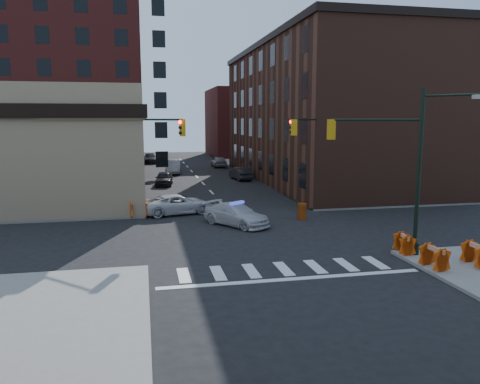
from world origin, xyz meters
name	(u,v)px	position (x,y,z in m)	size (l,w,h in m)	color
ground	(250,233)	(0.00, 0.00, 0.00)	(140.00, 140.00, 0.00)	black
sidewalk_ne	(360,168)	(23.00, 32.75, 0.07)	(34.00, 54.50, 0.15)	gray
bank_building	(11,145)	(-17.00, 16.50, 4.50)	(22.00, 22.00, 9.00)	#8D7B5C
apartment_block	(43,78)	(-18.50, 40.00, 12.00)	(25.00, 25.00, 24.00)	maroon
commercial_row_ne	(320,116)	(13.00, 22.50, 7.00)	(14.00, 34.00, 14.00)	#4A291D
filler_nw	(85,112)	(-16.00, 62.00, 8.00)	(20.00, 18.00, 16.00)	brown
filler_ne	(254,123)	(14.00, 58.00, 6.00)	(16.00, 16.00, 12.00)	maroon
signal_pole_se	(396,162)	(6.04, -5.52, 4.61)	(5.40, 5.27, 8.00)	black
signal_pole_nw	(146,155)	(-5.85, 5.34, 4.34)	(3.58, 3.67, 8.00)	black
signal_pole_ne	(313,152)	(5.84, 5.35, 4.34)	(3.67, 3.58, 8.00)	black
tree_ne_near	(263,147)	(7.50, 26.00, 3.49)	(3.00, 3.00, 4.85)	black
tree_ne_far	(248,144)	(7.50, 34.00, 3.49)	(3.00, 3.00, 4.85)	black
police_car	(236,215)	(-0.39, 2.26, 0.69)	(1.93, 4.74, 1.38)	silver
pickup	(178,204)	(-3.74, 6.64, 0.69)	(2.30, 4.98, 1.38)	silver
parked_car_wnear	(164,178)	(-4.07, 21.53, 0.70)	(1.66, 4.12, 1.40)	black
parked_car_wfar	(173,167)	(-2.50, 31.78, 0.82)	(1.74, 5.00, 1.65)	#95999E
parked_car_wdeep	(151,158)	(-5.00, 46.44, 0.74)	(2.06, 5.08, 1.47)	black
parked_car_enear	(241,173)	(4.47, 24.25, 0.70)	(1.48, 4.24, 1.40)	black
parked_car_efar	(219,162)	(4.33, 38.52, 0.77)	(1.82, 4.52, 1.54)	gray
pedestrian_a	(122,200)	(-7.62, 7.54, 0.96)	(0.59, 0.39, 1.63)	black
pedestrian_b	(80,196)	(-10.68, 8.92, 1.15)	(0.97, 0.76, 2.00)	black
pedestrian_c	(66,198)	(-11.50, 8.17, 1.15)	(1.18, 0.49, 2.01)	#202431
barrel_road	(302,211)	(4.27, 3.05, 0.54)	(0.61, 0.61, 1.09)	red
barrel_bank	(157,205)	(-5.22, 7.64, 0.48)	(0.54, 0.54, 0.96)	red
barricade_se_a	(404,244)	(6.40, -6.05, 0.61)	(1.23, 0.61, 0.92)	#EF4A0B
barricade_se_b	(434,258)	(6.40, -8.50, 0.64)	(1.31, 0.65, 0.98)	#C06209
barricade_se_c	(476,255)	(8.50, -8.50, 0.65)	(1.33, 0.67, 1.00)	#E2440A
barricade_nw_a	(138,209)	(-6.50, 5.70, 0.66)	(1.35, 0.67, 1.01)	#C23509
barricade_nw_b	(110,207)	(-8.50, 7.27, 0.56)	(1.09, 0.55, 0.82)	orange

